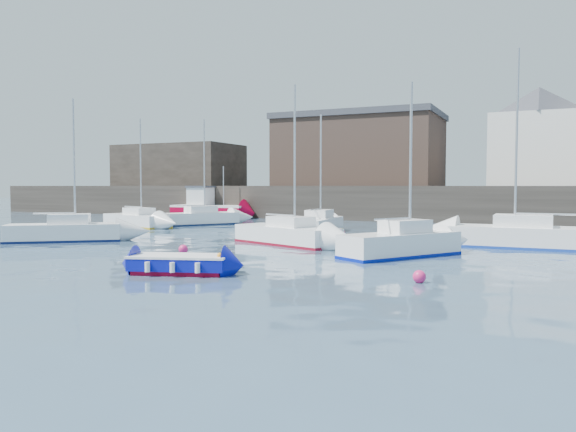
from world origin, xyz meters
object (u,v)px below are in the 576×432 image
at_px(blue_dinghy, 180,263).
at_px(sailboat_b, 287,234).
at_px(sailboat_c, 401,243).
at_px(sailboat_h, 198,218).
at_px(sailboat_f, 318,224).
at_px(sailboat_a, 65,232).
at_px(sailboat_d, 530,236).
at_px(buoy_far, 342,235).
at_px(sailboat_e, 137,220).
at_px(buoy_near, 183,254).
at_px(buoy_mid, 419,283).
at_px(fishing_boat, 209,208).

xyz_separation_m(blue_dinghy, sailboat_b, (-0.69, 10.25, 0.17)).
bearing_deg(sailboat_c, sailboat_h, 145.95).
bearing_deg(sailboat_f, sailboat_c, -51.97).
xyz_separation_m(sailboat_b, sailboat_h, (-12.26, 10.18, 0.00)).
height_order(sailboat_a, sailboat_c, sailboat_a).
xyz_separation_m(sailboat_d, buoy_far, (-10.57, 2.91, -0.58)).
xyz_separation_m(blue_dinghy, sailboat_h, (-12.94, 20.43, 0.17)).
xyz_separation_m(blue_dinghy, buoy_far, (0.14, 16.44, -0.36)).
relative_size(sailboat_b, sailboat_h, 0.99).
bearing_deg(sailboat_e, sailboat_f, 2.47).
bearing_deg(sailboat_a, buoy_far, 38.53).
relative_size(sailboat_d, sailboat_f, 1.27).
bearing_deg(buoy_near, blue_dinghy, -55.86).
relative_size(sailboat_f, buoy_near, 18.16).
relative_size(sailboat_a, sailboat_d, 0.80).
height_order(buoy_near, buoy_mid, buoy_near).
distance_m(sailboat_f, buoy_mid, 18.62).
bearing_deg(sailboat_e, buoy_far, -1.69).
xyz_separation_m(fishing_boat, buoy_mid, (25.32, -27.47, -0.93)).
bearing_deg(sailboat_e, sailboat_d, -7.25).
bearing_deg(sailboat_c, sailboat_a, -176.27).
height_order(sailboat_b, buoy_mid, sailboat_b).
distance_m(blue_dinghy, sailboat_b, 10.28).
xyz_separation_m(sailboat_c, buoy_mid, (2.03, -6.17, -0.57)).
height_order(sailboat_d, buoy_mid, sailboat_d).
height_order(sailboat_a, sailboat_b, sailboat_b).
bearing_deg(sailboat_h, sailboat_e, -129.84).
xyz_separation_m(sailboat_h, buoy_mid, (20.76, -18.82, -0.53)).
distance_m(blue_dinghy, buoy_mid, 7.99).
bearing_deg(buoy_near, sailboat_c, 18.31).
bearing_deg(buoy_far, buoy_near, -106.20).
bearing_deg(sailboat_c, buoy_mid, -71.73).
bearing_deg(buoy_mid, sailboat_a, 166.01).
distance_m(sailboat_d, sailboat_e, 26.80).
relative_size(sailboat_d, buoy_far, 25.88).
bearing_deg(buoy_mid, sailboat_b, 134.54).
distance_m(fishing_boat, sailboat_d, 32.21).
height_order(sailboat_b, sailboat_e, sailboat_b).
distance_m(sailboat_b, sailboat_c, 6.93).
relative_size(fishing_boat, sailboat_b, 0.92).
xyz_separation_m(fishing_boat, buoy_near, (14.25, -24.29, -0.93)).
bearing_deg(sailboat_b, sailboat_c, -20.95).
bearing_deg(sailboat_a, sailboat_h, 92.99).
bearing_deg(sailboat_h, buoy_mid, -42.19).
xyz_separation_m(sailboat_c, sailboat_h, (-18.73, 12.66, -0.04)).
height_order(sailboat_h, buoy_far, sailboat_h).
relative_size(sailboat_b, sailboat_c, 1.09).
distance_m(sailboat_a, sailboat_d, 23.96).
bearing_deg(sailboat_f, buoy_near, -96.32).
bearing_deg(sailboat_b, buoy_near, -115.09).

